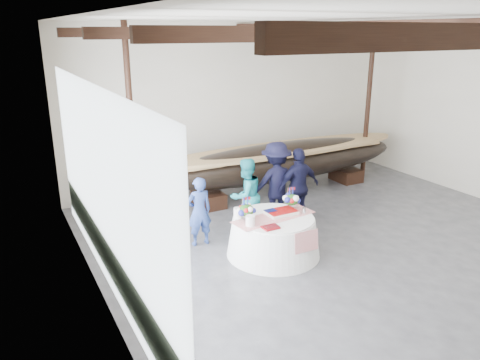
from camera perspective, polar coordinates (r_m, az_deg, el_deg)
floor at (r=9.53m, az=17.09°, el=-9.82°), size 10.00×12.00×0.01m
wall_back at (r=13.49m, az=-0.37°, el=9.10°), size 10.00×0.02×4.50m
wall_left at (r=6.25m, az=-15.23°, el=-1.91°), size 0.02×12.00×4.50m
ceiling at (r=8.51m, az=19.96°, el=18.21°), size 10.00×12.00×0.01m
pavilion_structure at (r=9.06m, az=15.90°, el=15.33°), size 9.80×11.76×4.50m
open_bay at (r=7.33m, az=-16.43°, el=-2.62°), size 0.03×7.00×3.20m
longboat_display at (r=12.76m, az=5.31°, el=2.31°), size 7.51×1.50×1.41m
banquet_table at (r=9.37m, az=4.09°, el=-6.80°), size 1.86×1.86×0.80m
tabletop_items at (r=9.23m, az=3.56°, el=-3.48°), size 1.77×0.95×0.40m
guest_woman_blue at (r=9.68m, az=-5.00°, el=-3.83°), size 0.55×0.37×1.47m
guest_woman_teal at (r=10.24m, az=0.69°, el=-1.90°), size 0.94×0.81×1.67m
guest_man_left at (r=10.69m, az=4.39°, el=-0.39°), size 1.32×0.87×1.93m
guest_man_right at (r=10.69m, az=7.15°, el=-0.83°), size 1.06×0.45×1.80m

